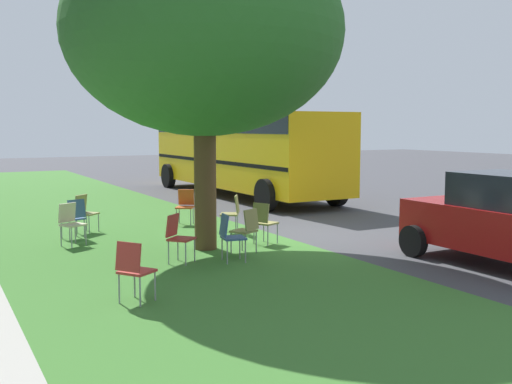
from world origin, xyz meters
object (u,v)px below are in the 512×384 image
object	(u,v)px
chair_5	(178,234)
chair_2	(74,216)
chair_4	(85,210)
chair_9	(230,234)
chair_8	(247,227)
school_bus	(241,147)
parked_car	(510,220)
chair_1	(264,220)
chair_3	(232,211)
chair_0	(71,221)
chair_7	(133,267)
street_tree	(204,33)
chair_6	(185,204)

from	to	relation	value
chair_5	chair_2	bearing A→B (deg)	18.94
chair_4	chair_9	world-z (taller)	same
chair_2	chair_8	xyz separation A→B (m)	(-3.21, -2.57, 0.00)
school_bus	chair_4	bearing A→B (deg)	126.74
school_bus	parked_car	bearing A→B (deg)	175.31
chair_4	parked_car	bearing A→B (deg)	-141.40
chair_1	chair_8	size ratio (longest dim) A/B	1.00
chair_3	chair_0	bearing A→B (deg)	85.57
chair_7	chair_2	bearing A→B (deg)	-3.63
chair_3	chair_1	bearing A→B (deg)	178.55
chair_9	chair_2	bearing A→B (deg)	28.23
chair_1	chair_8	world-z (taller)	same
chair_5	parked_car	size ratio (longest dim) A/B	0.24
street_tree	chair_9	world-z (taller)	street_tree
chair_1	parked_car	xyz separation A→B (m)	(-3.85, -2.75, 0.32)
street_tree	chair_6	distance (m)	4.91
street_tree	chair_4	size ratio (longest dim) A/B	7.14
chair_0	chair_3	bearing A→B (deg)	-94.43
chair_3	school_bus	xyz separation A→B (m)	(6.72, -3.71, 1.24)
chair_2	chair_6	size ratio (longest dim) A/B	1.00
chair_8	school_bus	bearing A→B (deg)	-26.76
chair_3	chair_5	size ratio (longest dim) A/B	1.00
chair_9	parked_car	xyz separation A→B (m)	(-2.71, -4.11, 0.32)
chair_1	school_bus	size ratio (longest dim) A/B	0.08
chair_3	chair_5	xyz separation A→B (m)	(-2.28, 2.24, 0.00)
chair_0	chair_1	size ratio (longest dim) A/B	1.00
chair_5	chair_1	bearing A→B (deg)	-71.16
street_tree	chair_8	xyz separation A→B (m)	(-0.82, -0.50, -3.74)
chair_3	chair_2	bearing A→B (deg)	73.46
street_tree	chair_8	size ratio (longest dim) A/B	7.14
chair_6	chair_2	bearing A→B (deg)	103.54
chair_2	parked_car	size ratio (longest dim) A/B	0.24
chair_4	chair_9	distance (m)	4.69
school_bus	chair_2	bearing A→B (deg)	128.96
chair_5	chair_7	distance (m)	2.54
chair_7	parked_car	xyz separation A→B (m)	(-1.03, -6.42, 0.32)
chair_3	chair_8	distance (m)	2.35
street_tree	chair_2	distance (m)	4.90
chair_1	chair_6	world-z (taller)	same
chair_9	chair_8	bearing A→B (deg)	-51.85
street_tree	chair_1	size ratio (longest dim) A/B	7.14
street_tree	chair_1	distance (m)	3.95
school_bus	chair_7	bearing A→B (deg)	146.21
chair_3	chair_4	xyz separation A→B (m)	(1.74, 2.97, 0.00)
chair_0	chair_8	bearing A→B (deg)	-131.61
chair_3	parked_car	size ratio (longest dim) A/B	0.24
chair_4	chair_0	bearing A→B (deg)	156.91
chair_5	school_bus	xyz separation A→B (m)	(9.00, -5.95, 1.24)
chair_1	chair_9	distance (m)	1.77
chair_7	chair_9	world-z (taller)	same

